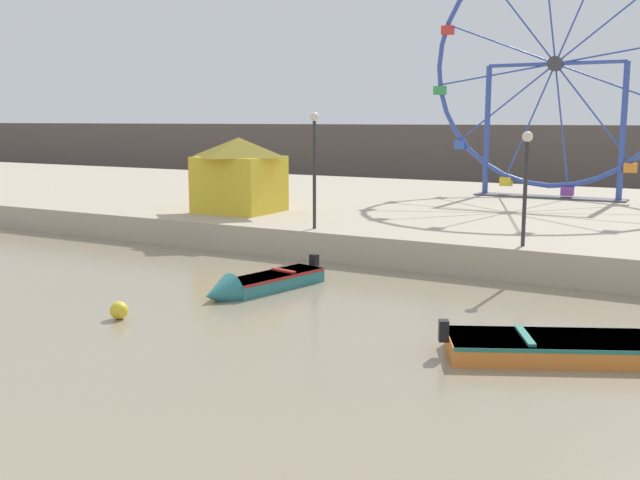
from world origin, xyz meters
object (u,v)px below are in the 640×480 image
object	(u,v)px
motorboat_teal_painted	(257,284)
promenade_lamp_near	(526,170)
carnival_booth_yellow_awning	(239,173)
ferris_wheel_blue_frame	(555,68)
motorboat_orange_hull	(607,348)
mooring_buoy_orange	(119,310)
promenade_lamp_far	(314,153)

from	to	relation	value
motorboat_teal_painted	promenade_lamp_near	size ratio (longest dim) A/B	1.27
carnival_booth_yellow_awning	motorboat_teal_painted	bearing A→B (deg)	-52.83
motorboat_teal_painted	ferris_wheel_blue_frame	bearing A→B (deg)	-178.10
motorboat_orange_hull	promenade_lamp_near	distance (m)	8.30
mooring_buoy_orange	ferris_wheel_blue_frame	bearing A→B (deg)	78.45
motorboat_orange_hull	motorboat_teal_painted	xyz separation A→B (m)	(-9.51, 1.35, 0.01)
carnival_booth_yellow_awning	mooring_buoy_orange	world-z (taller)	carnival_booth_yellow_awning
motorboat_teal_painted	promenade_lamp_far	bearing A→B (deg)	-154.67
motorboat_orange_hull	mooring_buoy_orange	world-z (taller)	motorboat_orange_hull
promenade_lamp_far	mooring_buoy_orange	bearing A→B (deg)	-90.10
ferris_wheel_blue_frame	promenade_lamp_near	bearing A→B (deg)	-80.62
motorboat_teal_painted	carnival_booth_yellow_awning	bearing A→B (deg)	-129.95
promenade_lamp_near	mooring_buoy_orange	xyz separation A→B (m)	(-7.35, -9.52, -3.08)
mooring_buoy_orange	carnival_booth_yellow_awning	bearing A→B (deg)	112.64
ferris_wheel_blue_frame	mooring_buoy_orange	world-z (taller)	ferris_wheel_blue_frame
promenade_lamp_near	ferris_wheel_blue_frame	bearing A→B (deg)	99.38
carnival_booth_yellow_awning	mooring_buoy_orange	bearing A→B (deg)	-68.19
motorboat_orange_hull	motorboat_teal_painted	bearing A→B (deg)	145.95
motorboat_orange_hull	promenade_lamp_far	bearing A→B (deg)	121.47
promenade_lamp_far	motorboat_teal_painted	bearing A→B (deg)	-76.72
mooring_buoy_orange	promenade_lamp_near	bearing A→B (deg)	52.33
ferris_wheel_blue_frame	promenade_lamp_far	size ratio (longest dim) A/B	3.05
carnival_booth_yellow_awning	mooring_buoy_orange	size ratio (longest dim) A/B	7.77
motorboat_orange_hull	ferris_wheel_blue_frame	size ratio (longest dim) A/B	0.44
ferris_wheel_blue_frame	promenade_lamp_far	world-z (taller)	ferris_wheel_blue_frame
motorboat_teal_painted	promenade_lamp_far	distance (m)	6.65
carnival_booth_yellow_awning	ferris_wheel_blue_frame	bearing A→B (deg)	49.07
motorboat_orange_hull	mooring_buoy_orange	size ratio (longest dim) A/B	12.29
carnival_booth_yellow_awning	mooring_buoy_orange	distance (m)	13.47
motorboat_orange_hull	carnival_booth_yellow_awning	size ratio (longest dim) A/B	1.58
motorboat_orange_hull	promenade_lamp_near	world-z (taller)	promenade_lamp_near
promenade_lamp_far	carnival_booth_yellow_awning	bearing A→B (deg)	152.42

